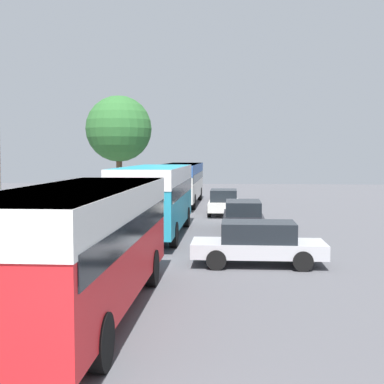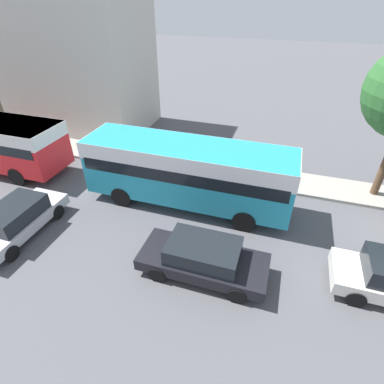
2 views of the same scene
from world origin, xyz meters
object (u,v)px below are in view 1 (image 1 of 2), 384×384
car_crossing (243,215)px  car_far_curb (258,243)px  bus_lead (80,233)px  bus_third_in_line (181,178)px  car_distant (224,202)px  bus_following (155,191)px

car_crossing → car_far_curb: (0.32, -7.98, 0.01)m
bus_lead → bus_third_in_line: size_ratio=0.82×
car_far_curb → car_distant: car_distant is taller
car_distant → bus_third_in_line: bearing=115.7°
car_crossing → bus_lead: bearing=-105.7°
bus_lead → car_distant: size_ratio=2.32×
bus_following → car_distant: (2.91, 8.30, -1.21)m
car_distant → bus_following: bearing=-109.3°
car_far_curb → bus_third_in_line: bearing=12.1°
bus_lead → bus_following: bearing=90.2°
bus_third_in_line → car_crossing: size_ratio=2.51×
bus_lead → car_distant: (2.88, 20.25, -1.12)m
car_far_curb → bus_lead: bearing=144.4°
bus_lead → bus_following: 11.94m
car_crossing → car_distant: size_ratio=1.13×
bus_following → bus_lead: bearing=-89.8°
bus_following → bus_third_in_line: bearing=90.9°
bus_following → bus_third_in_line: (-0.23, 14.81, -0.09)m
bus_following → car_distant: bearing=70.7°
bus_third_in_line → car_distant: (3.14, -6.51, -1.12)m
bus_third_in_line → car_crossing: 13.60m
car_crossing → car_distant: car_distant is taller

